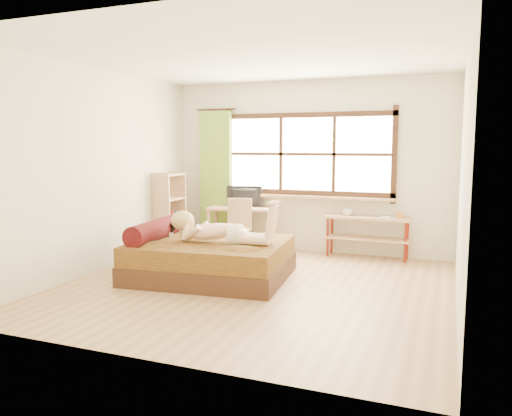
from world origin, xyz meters
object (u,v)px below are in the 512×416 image
at_px(desk, 242,213).
at_px(kitten, 166,227).
at_px(pipe_shelf, 368,228).
at_px(chair, 238,224).
at_px(bed, 207,258).
at_px(woman, 219,220).
at_px(bookshelf, 170,211).

bearing_deg(desk, kitten, -113.19).
bearing_deg(desk, pipe_shelf, -6.26).
bearing_deg(kitten, chair, 63.77).
height_order(bed, desk, bed).
bearing_deg(woman, desk, 98.55).
relative_size(chair, bookshelf, 0.69).
xyz_separation_m(kitten, chair, (0.49, 1.31, -0.11)).
relative_size(woman, kitten, 4.67).
height_order(bed, kitten, bed).
height_order(pipe_shelf, bookshelf, bookshelf).
distance_m(desk, chair, 0.40).
bearing_deg(bed, chair, 91.61).
distance_m(kitten, bookshelf, 1.41).
bearing_deg(desk, chair, -86.56).
bearing_deg(bookshelf, desk, 22.41).
bearing_deg(woman, pipe_shelf, 46.12).
xyz_separation_m(bed, woman, (0.20, -0.05, 0.51)).
height_order(woman, desk, woman).
relative_size(bed, desk, 1.75).
xyz_separation_m(pipe_shelf, bookshelf, (-3.09, -0.57, 0.18)).
height_order(chair, bookshelf, bookshelf).
relative_size(kitten, chair, 0.33).
bearing_deg(bed, woman, -18.62).
bearing_deg(bed, pipe_shelf, 42.05).
distance_m(woman, desk, 1.90).
bearing_deg(chair, woman, -85.14).
bearing_deg(woman, bed, 161.38).
distance_m(kitten, desk, 1.73).
xyz_separation_m(woman, bookshelf, (-1.55, 1.38, -0.13)).
distance_m(bed, desk, 1.84).
xyz_separation_m(desk, pipe_shelf, (2.00, 0.12, -0.14)).
relative_size(kitten, bookshelf, 0.23).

